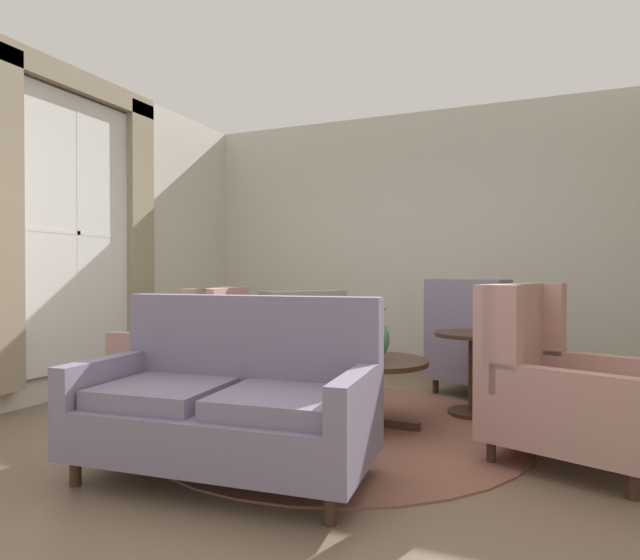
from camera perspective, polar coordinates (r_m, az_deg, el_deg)
ground at (r=3.76m, az=0.03°, el=-16.62°), size 8.17×8.17×0.00m
wall_back at (r=6.39m, az=10.17°, el=4.12°), size 5.43×0.08×3.00m
wall_left at (r=5.82m, az=-21.16°, el=4.42°), size 0.08×4.09×3.00m
baseboard_back at (r=6.42m, az=10.03°, el=-8.80°), size 5.27×0.03×0.12m
area_rug at (r=4.03m, az=1.74°, el=-15.35°), size 2.73×2.73×0.01m
window_with_curtains at (r=5.39m, az=-24.31°, el=6.29°), size 0.12×1.87×2.78m
coffee_table at (r=3.96m, az=5.50°, el=-9.79°), size 0.82×0.82×0.49m
porcelain_vase at (r=3.87m, az=6.17°, el=-6.15°), size 0.17×0.17×0.38m
settee at (r=3.07m, az=-9.70°, el=-12.74°), size 1.66×0.91×0.99m
armchair_near_sideboard at (r=3.56m, az=24.19°, el=-10.49°), size 1.12×1.08×1.05m
armchair_foreground_right at (r=5.20m, az=16.47°, el=-6.78°), size 1.01×1.07×1.06m
armchair_back_corner at (r=4.42m, az=-13.63°, el=-8.27°), size 0.99×0.90×1.01m
armchair_far_left at (r=5.07m, az=-3.14°, el=-7.31°), size 1.16×1.14×0.96m
side_table at (r=4.41m, az=16.01°, el=-8.70°), size 0.59×0.59×0.65m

